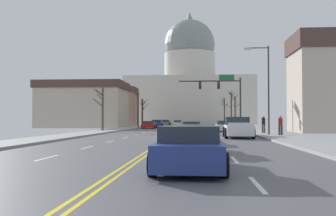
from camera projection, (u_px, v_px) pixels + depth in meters
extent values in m
cube|color=#515156|center=(172.00, 136.00, 32.73)|extent=(14.00, 180.00, 0.06)
cube|color=yellow|center=(171.00, 136.00, 32.74)|extent=(0.10, 176.40, 0.00)
cube|color=yellow|center=(174.00, 136.00, 32.72)|extent=(0.10, 176.40, 0.00)
cube|color=silver|center=(257.00, 184.00, 8.44)|extent=(0.12, 2.20, 0.00)
cube|color=silver|center=(234.00, 159.00, 13.62)|extent=(0.12, 2.20, 0.00)
cube|color=silver|center=(224.00, 148.00, 18.80)|extent=(0.12, 2.20, 0.00)
cube|color=silver|center=(218.00, 142.00, 23.98)|extent=(0.12, 2.20, 0.00)
cube|color=silver|center=(215.00, 138.00, 29.17)|extent=(0.12, 2.20, 0.00)
cube|color=silver|center=(212.00, 135.00, 34.35)|extent=(0.12, 2.20, 0.00)
cube|color=silver|center=(210.00, 133.00, 39.53)|extent=(0.12, 2.20, 0.00)
cube|color=silver|center=(209.00, 131.00, 44.71)|extent=(0.12, 2.20, 0.00)
cube|color=silver|center=(207.00, 130.00, 49.89)|extent=(0.12, 2.20, 0.00)
cube|color=silver|center=(206.00, 129.00, 55.08)|extent=(0.12, 2.20, 0.00)
cube|color=silver|center=(206.00, 128.00, 60.26)|extent=(0.12, 2.20, 0.00)
cube|color=silver|center=(205.00, 127.00, 65.44)|extent=(0.12, 2.20, 0.00)
cube|color=silver|center=(204.00, 127.00, 70.62)|extent=(0.12, 2.20, 0.00)
cube|color=silver|center=(204.00, 126.00, 75.80)|extent=(0.12, 2.20, 0.00)
cube|color=silver|center=(204.00, 126.00, 80.99)|extent=(0.12, 2.20, 0.00)
cube|color=silver|center=(203.00, 125.00, 86.17)|extent=(0.12, 2.20, 0.00)
cube|color=silver|center=(203.00, 125.00, 91.35)|extent=(0.12, 2.20, 0.00)
cube|color=silver|center=(203.00, 125.00, 96.53)|extent=(0.12, 2.20, 0.00)
cube|color=silver|center=(47.00, 158.00, 14.16)|extent=(0.12, 2.20, 0.00)
cube|color=silver|center=(87.00, 147.00, 19.35)|extent=(0.12, 2.20, 0.00)
cube|color=silver|center=(110.00, 141.00, 24.53)|extent=(0.12, 2.20, 0.00)
cube|color=silver|center=(126.00, 137.00, 29.71)|extent=(0.12, 2.20, 0.00)
cube|color=silver|center=(136.00, 135.00, 34.89)|extent=(0.12, 2.20, 0.00)
cube|color=silver|center=(144.00, 133.00, 40.07)|extent=(0.12, 2.20, 0.00)
cube|color=silver|center=(150.00, 131.00, 45.26)|extent=(0.12, 2.20, 0.00)
cube|color=silver|center=(155.00, 130.00, 50.44)|extent=(0.12, 2.20, 0.00)
cube|color=silver|center=(159.00, 129.00, 55.62)|extent=(0.12, 2.20, 0.00)
cube|color=silver|center=(162.00, 128.00, 60.80)|extent=(0.12, 2.20, 0.00)
cube|color=silver|center=(165.00, 127.00, 65.98)|extent=(0.12, 2.20, 0.00)
cube|color=silver|center=(167.00, 127.00, 71.17)|extent=(0.12, 2.20, 0.00)
cube|color=silver|center=(169.00, 126.00, 76.35)|extent=(0.12, 2.20, 0.00)
cube|color=silver|center=(171.00, 126.00, 81.53)|extent=(0.12, 2.20, 0.00)
cube|color=silver|center=(173.00, 125.00, 86.71)|extent=(0.12, 2.20, 0.00)
cube|color=silver|center=(174.00, 125.00, 91.90)|extent=(0.12, 2.20, 0.00)
cube|color=silver|center=(175.00, 125.00, 97.08)|extent=(0.12, 2.20, 0.00)
cube|color=gray|center=(272.00, 135.00, 32.07)|extent=(3.00, 180.00, 0.14)
cube|color=gray|center=(77.00, 135.00, 33.39)|extent=(3.00, 180.00, 0.14)
cylinder|color=#28282D|center=(240.00, 103.00, 47.39)|extent=(0.22, 0.22, 6.54)
cylinder|color=#28282D|center=(209.00, 81.00, 47.77)|extent=(7.80, 0.16, 0.16)
cube|color=black|center=(219.00, 85.00, 47.67)|extent=(0.32, 0.28, 0.92)
sphere|color=red|center=(219.00, 83.00, 47.51)|extent=(0.22, 0.22, 0.22)
sphere|color=#332B05|center=(219.00, 85.00, 47.51)|extent=(0.22, 0.22, 0.22)
sphere|color=black|center=(219.00, 87.00, 47.50)|extent=(0.22, 0.22, 0.22)
cube|color=black|center=(200.00, 85.00, 47.85)|extent=(0.32, 0.28, 0.92)
sphere|color=red|center=(200.00, 83.00, 47.70)|extent=(0.22, 0.22, 0.22)
sphere|color=#332B05|center=(200.00, 85.00, 47.69)|extent=(0.22, 0.22, 0.22)
sphere|color=black|center=(200.00, 88.00, 47.68)|extent=(0.22, 0.22, 0.22)
cube|color=#146033|center=(227.00, 77.00, 47.64)|extent=(1.90, 0.06, 0.70)
cylinder|color=#333338|center=(269.00, 90.00, 31.84)|extent=(0.14, 0.14, 7.53)
cylinder|color=#333338|center=(258.00, 48.00, 32.02)|extent=(1.80, 0.09, 0.09)
cube|color=#B2B2AD|center=(247.00, 49.00, 32.08)|extent=(0.56, 0.24, 0.16)
cube|color=beige|center=(190.00, 101.00, 108.03)|extent=(34.98, 21.55, 12.92)
cylinder|color=beige|center=(190.00, 66.00, 108.32)|extent=(14.57, 14.57, 7.43)
sphere|color=gray|center=(190.00, 45.00, 108.50)|extent=(14.44, 14.44, 14.44)
cone|color=gray|center=(190.00, 16.00, 108.75)|extent=(1.80, 1.80, 2.40)
cube|color=silver|center=(224.00, 127.00, 43.82)|extent=(1.85, 4.48, 0.67)
cube|color=#232D38|center=(224.00, 123.00, 43.42)|extent=(1.61, 2.15, 0.43)
cylinder|color=black|center=(215.00, 128.00, 45.26)|extent=(0.23, 0.64, 0.64)
cylinder|color=black|center=(231.00, 128.00, 45.13)|extent=(0.23, 0.64, 0.64)
cylinder|color=black|center=(217.00, 129.00, 42.50)|extent=(0.23, 0.64, 0.64)
cylinder|color=black|center=(233.00, 129.00, 42.37)|extent=(0.23, 0.64, 0.64)
cube|color=silver|center=(191.00, 129.00, 36.91)|extent=(1.96, 4.27, 0.59)
cube|color=#232D38|center=(191.00, 124.00, 36.70)|extent=(1.66, 1.86, 0.47)
cylinder|color=black|center=(182.00, 130.00, 38.25)|extent=(0.24, 0.65, 0.64)
cylinder|color=black|center=(200.00, 130.00, 38.17)|extent=(0.24, 0.65, 0.64)
cylinder|color=black|center=(182.00, 131.00, 35.64)|extent=(0.24, 0.65, 0.64)
cylinder|color=black|center=(201.00, 131.00, 35.56)|extent=(0.24, 0.65, 0.64)
cube|color=silver|center=(238.00, 130.00, 29.50)|extent=(2.10, 5.58, 0.76)
cube|color=#1E2833|center=(237.00, 121.00, 30.29)|extent=(1.85, 1.93, 0.65)
cube|color=silver|center=(241.00, 124.00, 26.83)|extent=(1.80, 0.15, 0.22)
cylinder|color=black|center=(224.00, 132.00, 31.24)|extent=(0.30, 0.81, 0.80)
cylinder|color=black|center=(248.00, 132.00, 31.04)|extent=(0.30, 0.81, 0.80)
cylinder|color=black|center=(226.00, 133.00, 27.95)|extent=(0.30, 0.81, 0.80)
cylinder|color=black|center=(253.00, 133.00, 27.74)|extent=(0.30, 0.81, 0.80)
cube|color=black|center=(190.00, 136.00, 22.38)|extent=(1.93, 4.45, 0.56)
cube|color=#232D38|center=(190.00, 128.00, 22.04)|extent=(1.67, 2.14, 0.38)
cylinder|color=black|center=(176.00, 137.00, 23.83)|extent=(0.23, 0.64, 0.64)
cylinder|color=black|center=(206.00, 137.00, 23.65)|extent=(0.23, 0.64, 0.64)
cylinder|color=black|center=(173.00, 139.00, 21.10)|extent=(0.23, 0.64, 0.64)
cylinder|color=black|center=(206.00, 140.00, 20.93)|extent=(0.23, 0.64, 0.64)
cube|color=#9EA3A8|center=(193.00, 141.00, 16.38)|extent=(2.04, 4.42, 0.67)
cube|color=#232D38|center=(193.00, 129.00, 16.22)|extent=(1.73, 2.05, 0.39)
cylinder|color=black|center=(172.00, 143.00, 17.77)|extent=(0.24, 0.65, 0.64)
cylinder|color=black|center=(212.00, 143.00, 17.68)|extent=(0.24, 0.65, 0.64)
cylinder|color=black|center=(170.00, 148.00, 15.07)|extent=(0.24, 0.65, 0.64)
cylinder|color=black|center=(217.00, 148.00, 14.99)|extent=(0.24, 0.65, 0.64)
cube|color=navy|center=(190.00, 153.00, 10.80)|extent=(1.88, 4.29, 0.68)
cube|color=#232D38|center=(190.00, 134.00, 10.49)|extent=(1.62, 1.96, 0.44)
cylinder|color=black|center=(164.00, 154.00, 12.19)|extent=(0.23, 0.64, 0.64)
cylinder|color=black|center=(220.00, 155.00, 12.02)|extent=(0.23, 0.64, 0.64)
cylinder|color=black|center=(153.00, 164.00, 9.56)|extent=(0.23, 0.64, 0.64)
cylinder|color=black|center=(224.00, 165.00, 9.39)|extent=(0.23, 0.64, 0.64)
cube|color=#B71414|center=(149.00, 125.00, 57.74)|extent=(1.84, 4.51, 0.58)
cube|color=#232D38|center=(149.00, 122.00, 57.86)|extent=(1.62, 2.05, 0.41)
cylinder|color=black|center=(154.00, 127.00, 56.27)|extent=(0.22, 0.64, 0.64)
cylinder|color=black|center=(142.00, 126.00, 56.41)|extent=(0.22, 0.64, 0.64)
cylinder|color=black|center=(156.00, 126.00, 59.06)|extent=(0.22, 0.64, 0.64)
cylinder|color=black|center=(145.00, 126.00, 59.20)|extent=(0.22, 0.64, 0.64)
cube|color=navy|center=(157.00, 124.00, 69.85)|extent=(1.86, 4.53, 0.67)
cube|color=#232D38|center=(157.00, 121.00, 70.08)|extent=(1.64, 2.10, 0.46)
cylinder|color=black|center=(161.00, 125.00, 68.37)|extent=(0.22, 0.64, 0.64)
cylinder|color=black|center=(151.00, 125.00, 68.51)|extent=(0.22, 0.64, 0.64)
cylinder|color=black|center=(162.00, 125.00, 71.17)|extent=(0.22, 0.64, 0.64)
cylinder|color=black|center=(153.00, 125.00, 71.31)|extent=(0.22, 0.64, 0.64)
cube|color=silver|center=(178.00, 124.00, 78.44)|extent=(1.92, 4.70, 0.59)
cube|color=#232D38|center=(178.00, 121.00, 78.79)|extent=(1.62, 2.29, 0.43)
cylinder|color=black|center=(182.00, 124.00, 76.96)|extent=(0.24, 0.65, 0.64)
cylinder|color=black|center=(173.00, 124.00, 77.03)|extent=(0.24, 0.65, 0.64)
cylinder|color=black|center=(182.00, 124.00, 79.83)|extent=(0.24, 0.65, 0.64)
cylinder|color=black|center=(174.00, 124.00, 79.90)|extent=(0.24, 0.65, 0.64)
cube|color=#6B6056|center=(166.00, 123.00, 87.46)|extent=(1.97, 4.73, 0.63)
cube|color=#232D38|center=(166.00, 121.00, 87.59)|extent=(1.68, 2.02, 0.43)
cylinder|color=black|center=(169.00, 124.00, 85.92)|extent=(0.24, 0.65, 0.64)
cylinder|color=black|center=(161.00, 124.00, 86.11)|extent=(0.24, 0.65, 0.64)
cylinder|color=black|center=(170.00, 124.00, 88.81)|extent=(0.24, 0.65, 0.64)
cylinder|color=black|center=(162.00, 124.00, 89.00)|extent=(0.24, 0.65, 0.64)
cube|color=#B2A38E|center=(83.00, 109.00, 63.03)|extent=(13.69, 8.93, 6.40)
cube|color=#47332D|center=(84.00, 86.00, 63.14)|extent=(14.24, 9.29, 1.25)
cube|color=#8C6656|center=(103.00, 110.00, 78.24)|extent=(13.24, 6.51, 6.80)
cube|color=#47332D|center=(104.00, 90.00, 78.36)|extent=(13.77, 6.77, 1.20)
cylinder|color=#423328|center=(224.00, 112.00, 81.92)|extent=(0.25, 0.25, 5.85)
cylinder|color=#423328|center=(223.00, 103.00, 82.36)|extent=(0.54, 0.85, 0.89)
cylinder|color=#423328|center=(224.00, 101.00, 81.63)|extent=(0.22, 0.78, 0.80)
cylinder|color=#423328|center=(224.00, 99.00, 81.35)|extent=(0.53, 1.39, 0.80)
cylinder|color=#423328|center=(223.00, 101.00, 81.80)|extent=(0.75, 0.52, 0.84)
cylinder|color=#423328|center=(224.00, 103.00, 82.30)|extent=(0.27, 0.74, 0.83)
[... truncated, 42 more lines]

